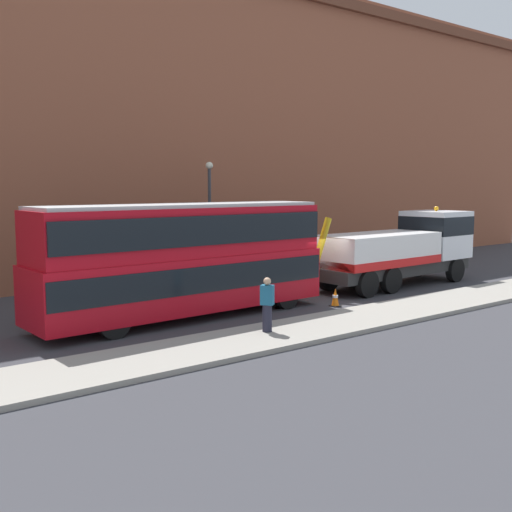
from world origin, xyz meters
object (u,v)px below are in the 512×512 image
double_decker_bus (185,256)px  traffic_cone_near_bus (335,298)px  pedestrian_onlooker (267,305)px  recovery_tow_truck (402,248)px  street_lamp (210,211)px

double_decker_bus → traffic_cone_near_bus: bearing=-19.1°
pedestrian_onlooker → recovery_tow_truck: bearing=-15.7°
double_decker_bus → pedestrian_onlooker: size_ratio=6.50×
recovery_tow_truck → traffic_cone_near_bus: 6.56m
double_decker_bus → pedestrian_onlooker: double_decker_bus is taller
recovery_tow_truck → pedestrian_onlooker: 11.89m
recovery_tow_truck → pedestrian_onlooker: bearing=-163.1°
pedestrian_onlooker → street_lamp: bearing=30.8°
recovery_tow_truck → traffic_cone_near_bus: recovery_tow_truck is taller
traffic_cone_near_bus → street_lamp: bearing=91.9°
double_decker_bus → street_lamp: street_lamp is taller
double_decker_bus → recovery_tow_truck: bearing=-2.0°
double_decker_bus → street_lamp: bearing=48.5°
recovery_tow_truck → street_lamp: size_ratio=1.75×
traffic_cone_near_bus → recovery_tow_truck: bearing=16.1°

